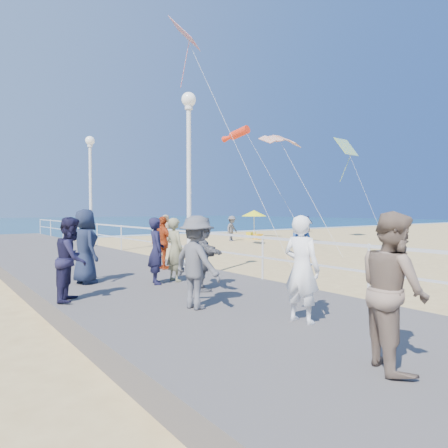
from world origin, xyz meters
TOP-DOWN VIEW (x-y plane):
  - ground at (0.00, 0.00)m, footprint 160.00×160.00m
  - ocean at (0.00, 65.00)m, footprint 160.00×90.00m
  - surf_line at (0.00, 20.50)m, footprint 160.00×1.20m
  - boardwalk at (-7.50, 0.00)m, footprint 5.00×44.00m
  - railing at (-5.05, 0.00)m, footprint 0.05×42.00m
  - lamp_post_mid at (-5.35, 0.00)m, footprint 0.44×0.44m
  - lamp_post_far at (-5.35, 9.00)m, footprint 0.44×0.44m
  - woman_holding_toddler at (-7.19, -6.22)m, footprint 0.50×0.67m
  - toddler_held at (-7.04, -6.07)m, footprint 0.36×0.43m
  - spectator_0 at (-7.49, -1.96)m, footprint 0.52×0.66m
  - spectator_1 at (-7.75, -8.05)m, footprint 1.02×1.06m
  - spectator_2 at (-8.01, -4.51)m, footprint 0.76×1.14m
  - spectator_3 at (-6.25, 0.03)m, footprint 0.56×0.97m
  - spectator_4 at (-8.81, -0.88)m, footprint 0.62×0.90m
  - spectator_5 at (-7.04, -3.20)m, footprint 0.90×1.57m
  - spectator_6 at (-6.96, -1.92)m, footprint 0.41×0.59m
  - spectator_7 at (-9.60, -2.55)m, footprint 0.93×0.99m
  - beach_walker_a at (5.15, 11.24)m, footprint 1.29×1.01m
  - beach_walker_b at (18.58, 16.09)m, footprint 0.98×0.77m
  - beach_walker_c at (0.86, 12.81)m, footprint 1.06×1.06m
  - box_kite at (2.13, 2.03)m, footprint 0.76×0.85m
  - beach_umbrella at (7.58, 11.69)m, footprint 1.90×1.90m
  - beach_chair_left at (7.68, 11.37)m, footprint 0.55×0.55m
  - beach_chair_right at (8.81, 13.45)m, footprint 0.55×0.55m
  - kite_parafoil at (4.44, 5.82)m, footprint 2.72×0.94m
  - kite_windsock at (5.42, 10.74)m, footprint 0.98×2.50m
  - kite_diamond_multi at (13.11, 7.76)m, footprint 1.71×1.11m
  - kite_diamond_redwhite at (-2.37, 5.07)m, footprint 1.81×1.78m

SIDE VIEW (x-z plane):
  - ground at x=0.00m, z-range 0.00..0.00m
  - ocean at x=0.00m, z-range -0.01..0.04m
  - surf_line at x=0.00m, z-range 0.01..0.05m
  - boardwalk at x=-7.50m, z-range 0.00..0.40m
  - beach_chair_left at x=7.68m, z-range 0.00..0.40m
  - beach_chair_right at x=8.81m, z-range 0.00..0.40m
  - box_kite at x=2.13m, z-range -0.07..0.67m
  - beach_walker_b at x=18.58m, z-range 0.00..1.56m
  - beach_walker_a at x=5.15m, z-range 0.00..1.75m
  - beach_walker_c at x=0.86m, z-range 0.00..1.86m
  - spectator_6 at x=-6.96m, z-range 0.40..1.95m
  - spectator_3 at x=-6.25m, z-range 0.40..1.96m
  - spectator_0 at x=-7.49m, z-range 0.40..1.97m
  - spectator_7 at x=-9.60m, z-range 0.40..2.01m
  - spectator_5 at x=-7.04m, z-range 0.40..2.02m
  - spectator_2 at x=-8.01m, z-range 0.40..2.05m
  - woman_holding_toddler at x=-7.19m, z-range 0.40..2.06m
  - railing at x=-5.05m, z-range 0.98..1.53m
  - spectator_1 at x=-7.75m, z-range 0.40..2.13m
  - spectator_4 at x=-8.81m, z-range 0.40..2.17m
  - toddler_held at x=-7.04m, z-range 1.25..2.03m
  - beach_umbrella at x=7.58m, z-range 0.84..2.98m
  - lamp_post_mid at x=-5.35m, z-range 1.00..6.32m
  - lamp_post_far at x=-5.35m, z-range 1.00..6.32m
  - kite_parafoil at x=4.44m, z-range 5.91..6.57m
  - kite_diamond_multi at x=13.11m, z-range 6.15..7.47m
  - kite_windsock at x=5.42m, z-range 6.88..7.92m
  - kite_diamond_redwhite at x=-2.37m, z-range 9.48..10.52m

